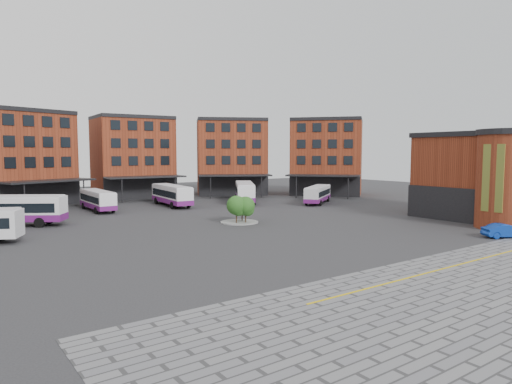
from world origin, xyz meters
TOP-DOWN VIEW (x-y plane):
  - ground at (0.00, 0.00)m, footprint 160.00×160.00m
  - yellow_line at (2.00, -14.00)m, footprint 26.00×0.15m
  - main_building at (-4.77, 38.25)m, footprint 94.14×42.48m
  - east_building at (28.70, -3.06)m, footprint 17.40×15.40m
  - tree_island at (2.01, 11.56)m, footprint 4.40×4.40m
  - bus_b at (-20.12, 24.94)m, footprint 11.64×8.80m
  - bus_c at (-8.12, 32.48)m, footprint 2.70×10.16m
  - bus_d at (2.83, 31.81)m, footprint 3.56×11.40m
  - bus_e at (14.42, 29.02)m, footprint 8.34×11.25m
  - bus_f at (23.25, 21.27)m, footprint 9.39×7.44m
  - blue_car at (17.37, -10.74)m, footprint 4.28×3.33m

SIDE VIEW (x-z plane):
  - ground at x=0.00m, z-range 0.00..0.00m
  - yellow_line at x=2.00m, z-range 0.02..0.04m
  - blue_car at x=17.37m, z-range 0.00..1.36m
  - bus_f at x=23.25m, z-range 0.12..2.89m
  - bus_c at x=-8.12m, z-range 0.12..2.97m
  - bus_d at x=2.83m, z-range 0.13..3.29m
  - bus_e at x=14.42m, z-range 0.14..3.40m
  - tree_island at x=2.01m, z-range 0.16..3.41m
  - bus_b at x=-20.12m, z-range 0.14..3.53m
  - east_building at x=28.70m, z-range -0.01..10.59m
  - main_building at x=-4.77m, z-range -0.07..14.53m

